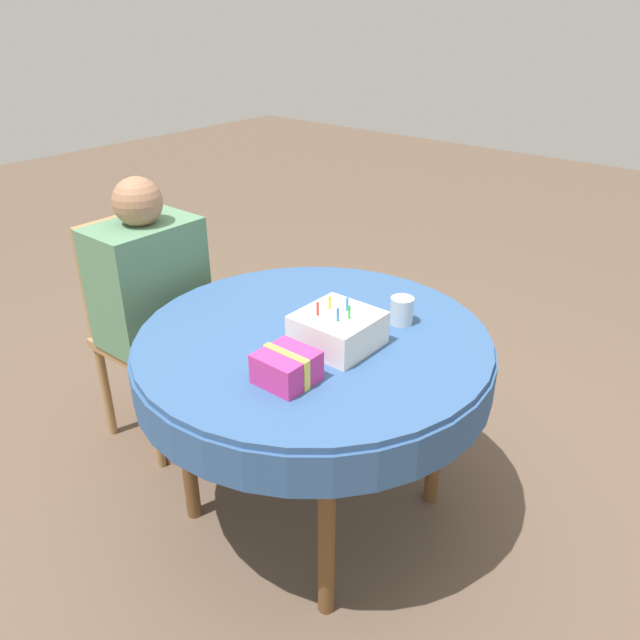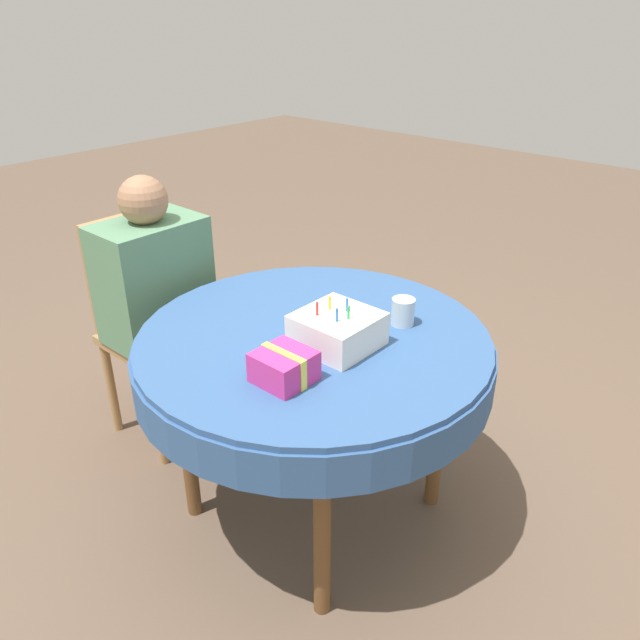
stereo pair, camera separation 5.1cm
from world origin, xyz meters
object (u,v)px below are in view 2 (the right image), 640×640
Objects in this scene: chair at (150,321)px; gift_box at (284,367)px; drinking_glass at (403,312)px; birthday_cake at (337,330)px; person at (158,288)px.

chair is 1.01m from gift_box.
chair reaches higher than drinking_glass.
gift_box is at bearing -175.92° from birthday_cake.
drinking_glass is 0.49m from gift_box.
birthday_cake is 0.24m from gift_box.
person reaches higher than drinking_glass.
chair is 6.03× the size of gift_box.
drinking_glass is at bearing -15.87° from birthday_cake.
chair is 4.08× the size of birthday_cake.
birthday_cake is at bearing 164.13° from drinking_glass.
chair is at bearing 106.30° from drinking_glass.
chair reaches higher than birthday_cake.
drinking_glass is (0.25, -0.07, -0.01)m from birthday_cake.
chair reaches higher than gift_box.
chair is at bearing 78.47° from gift_box.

